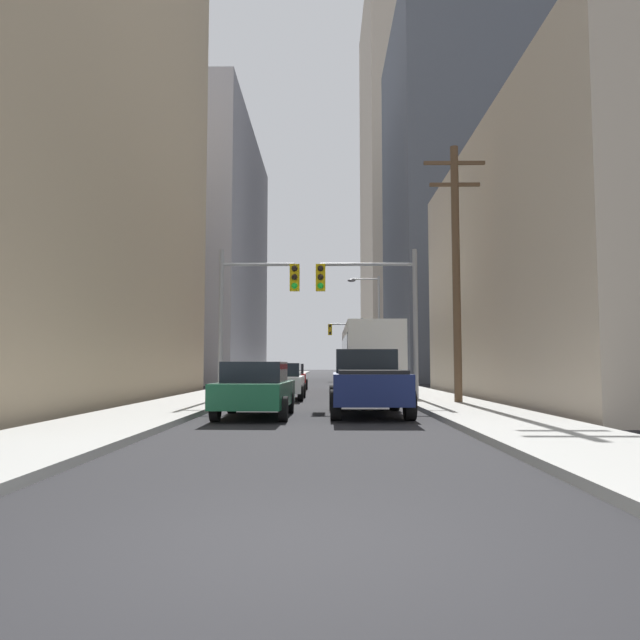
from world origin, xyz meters
name	(u,v)px	position (x,y,z in m)	size (l,w,h in m)	color
ground_plane	(286,556)	(0.00, 0.00, 0.00)	(400.00, 400.00, 0.00)	black
sidewalk_left	(272,380)	(-4.66, 50.00, 0.07)	(2.89, 160.00, 0.15)	#9E9E99
sidewalk_right	(373,380)	(4.66, 50.00, 0.07)	(2.89, 160.00, 0.15)	#9E9E99
city_bus	(369,356)	(2.52, 26.16, 1.93)	(2.67, 11.51, 3.40)	silver
pickup_truck_navy	(368,382)	(1.52, 12.81, 0.93)	(2.20, 5.43, 1.90)	#141E4C
sedan_green	(256,389)	(-1.64, 11.85, 0.77)	(1.95, 4.26, 1.52)	#195938
sedan_white	(281,381)	(-1.57, 20.50, 0.77)	(1.95, 4.21, 1.52)	white
sedan_red	(290,377)	(-1.74, 29.15, 0.77)	(1.96, 4.27, 1.52)	maroon
traffic_signal_near_left	(255,299)	(-2.49, 18.56, 4.01)	(3.17, 0.44, 6.00)	gray
traffic_signal_near_right	(372,298)	(2.11, 18.56, 4.05)	(3.99, 0.44, 6.00)	gray
traffic_signal_far_right	(347,338)	(2.40, 52.32, 4.02)	(3.37, 0.44, 6.00)	gray
utility_pole_right	(456,267)	(4.95, 16.37, 4.93)	(2.20, 0.28, 9.32)	brown
street_lamp_right	(374,320)	(3.58, 35.46, 4.52)	(2.21, 0.32, 7.50)	gray
building_left_mid_office	(178,256)	(-13.64, 50.48, 11.74)	(14.31, 25.85, 23.48)	#93939E
building_right_mid_block	(507,199)	(17.82, 51.69, 17.42)	(21.98, 20.92, 34.84)	#4C515B
building_right_far_highrise	(415,182)	(15.43, 92.97, 32.21)	(16.89, 29.34, 64.42)	#B7A893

